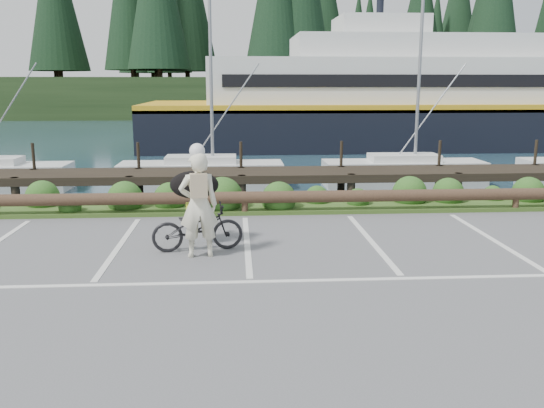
{
  "coord_description": "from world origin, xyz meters",
  "views": [
    {
      "loc": [
        -0.22,
        -9.51,
        3.24
      ],
      "look_at": [
        0.43,
        0.67,
        1.1
      ],
      "focal_mm": 38.0,
      "sensor_mm": 36.0,
      "label": 1
    }
  ],
  "objects": [
    {
      "name": "log_rail",
      "position": [
        0.0,
        4.6,
        0.0
      ],
      "size": [
        32.0,
        0.3,
        0.6
      ],
      "primitive_type": null,
      "color": "#443021",
      "rests_on": "ground"
    },
    {
      "name": "bicycle",
      "position": [
        -0.98,
        1.53,
        0.47
      ],
      "size": [
        1.85,
        0.87,
        0.94
      ],
      "primitive_type": "imported",
      "rotation": [
        0.0,
        0.0,
        1.71
      ],
      "color": "black",
      "rests_on": "ground"
    },
    {
      "name": "vegetation_strip",
      "position": [
        0.0,
        5.3,
        0.05
      ],
      "size": [
        34.0,
        1.6,
        0.1
      ],
      "primitive_type": "cube",
      "color": "#3D5B21",
      "rests_on": "ground"
    },
    {
      "name": "ground",
      "position": [
        0.0,
        0.0,
        0.0
      ],
      "size": [
        72.0,
        72.0,
        0.0
      ],
      "primitive_type": "plane",
      "color": "#555658"
    },
    {
      "name": "cyclist",
      "position": [
        -0.92,
        1.12,
        1.0
      ],
      "size": [
        0.79,
        0.58,
        2.0
      ],
      "primitive_type": "imported",
      "rotation": [
        0.0,
        0.0,
        3.29
      ],
      "color": "#EAE6C6",
      "rests_on": "ground"
    },
    {
      "name": "dog",
      "position": [
        -1.06,
        2.1,
        1.22
      ],
      "size": [
        0.62,
        1.05,
        0.57
      ],
      "primitive_type": "ellipsoid",
      "rotation": [
        0.0,
        0.0,
        1.71
      ],
      "color": "black",
      "rests_on": "bicycle"
    },
    {
      "name": "harbor_backdrop",
      "position": [
        0.4,
        78.42,
        -0.0
      ],
      "size": [
        170.0,
        160.0,
        30.0
      ],
      "color": "#1C3644",
      "rests_on": "ground"
    }
  ]
}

